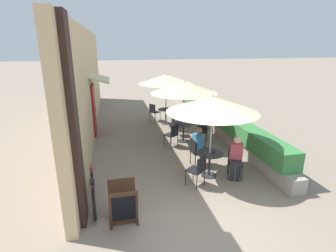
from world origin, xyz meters
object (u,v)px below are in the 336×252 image
object	(u,v)px
coffee_cup_near	(213,152)
cafe_chair_mid_back	(202,129)
patio_umbrella_mid	(184,87)
menu_board	(123,204)
coffee_cup_mid	(179,122)
cafe_chair_far_right	(179,115)
patio_table_mid	(183,129)
cafe_chair_near_left	(196,150)
bicycle_leaning	(93,191)
patio_umbrella_near	(212,104)
seated_patron_near_back	(236,156)
cafe_chair_near_right	(198,169)
patio_table_near	(210,160)
cafe_chair_mid_right	(172,134)
seated_patron_near_left	(200,145)
patio_table_far	(166,113)
coffee_cup_far	(165,109)
patio_umbrella_far	(166,79)
cafe_chair_near_back	(235,160)
cafe_chair_far_left	(154,111)
cafe_chair_mid_left	(176,124)

from	to	relation	value
coffee_cup_near	cafe_chair_mid_back	world-z (taller)	cafe_chair_mid_back
patio_umbrella_mid	menu_board	world-z (taller)	patio_umbrella_mid
coffee_cup_mid	cafe_chair_far_right	size ratio (longest dim) A/B	0.10
patio_table_mid	menu_board	world-z (taller)	menu_board
cafe_chair_near_left	bicycle_leaning	xyz separation A→B (m)	(-2.99, -1.46, -0.16)
patio_umbrella_near	menu_board	size ratio (longest dim) A/B	2.86
seated_patron_near_back	cafe_chair_near_right	bearing A→B (deg)	31.73
patio_table_near	coffee_cup_near	distance (m)	0.27
coffee_cup_mid	coffee_cup_near	bearing A→B (deg)	-86.07
patio_umbrella_near	coffee_cup_mid	xyz separation A→B (m)	(-0.12, 2.94, -1.36)
cafe_chair_mid_right	cafe_chair_mid_back	distance (m)	1.24
seated_patron_near_left	patio_table_far	world-z (taller)	seated_patron_near_left
coffee_cup_far	patio_umbrella_far	bearing A→B (deg)	50.40
patio_table_near	bicycle_leaning	distance (m)	3.26
patio_table_near	coffee_cup_mid	world-z (taller)	coffee_cup_mid
cafe_chair_near_back	cafe_chair_mid_right	distance (m)	2.86
cafe_chair_far_left	menu_board	size ratio (longest dim) A/B	1.00
patio_table_mid	patio_umbrella_far	distance (m)	2.97
cafe_chair_near_back	patio_umbrella_mid	size ratio (longest dim) A/B	0.35
cafe_chair_mid_right	cafe_chair_far_right	distance (m)	2.58
patio_table_near	cafe_chair_near_left	distance (m)	0.72
menu_board	cafe_chair_mid_left	bearing A→B (deg)	63.41
seated_patron_near_left	patio_table_mid	xyz separation A→B (m)	(0.08, 2.15, -0.18)
seated_patron_near_left	coffee_cup_mid	xyz separation A→B (m)	(-0.06, 2.22, 0.07)
patio_table_far	cafe_chair_far_left	world-z (taller)	cafe_chair_far_left
patio_table_near	cafe_chair_far_left	bearing A→B (deg)	96.27
patio_table_near	bicycle_leaning	bearing A→B (deg)	-166.46
patio_table_near	seated_patron_near_left	size ratio (longest dim) A/B	0.60
bicycle_leaning	coffee_cup_mid	bearing A→B (deg)	45.34
cafe_chair_near_back	cafe_chair_far_right	xyz separation A→B (m)	(-0.35, 5.02, 0.00)
cafe_chair_near_right	coffee_cup_far	xyz separation A→B (m)	(0.29, 5.75, 0.24)
patio_umbrella_near	cafe_chair_near_left	size ratio (longest dim) A/B	2.86
cafe_chair_near_left	cafe_chair_mid_back	xyz separation A→B (m)	(0.87, 1.92, 0.00)
cafe_chair_near_left	cafe_chair_near_right	xyz separation A→B (m)	(-0.35, -1.19, 0.00)
seated_patron_near_back	cafe_chair_mid_right	bearing A→B (deg)	-44.22
cafe_chair_far_right	bicycle_leaning	world-z (taller)	cafe_chair_far_right
patio_umbrella_mid	cafe_chair_mid_right	size ratio (longest dim) A/B	2.86
patio_umbrella_near	patio_table_mid	xyz separation A→B (m)	(0.02, 2.86, -1.60)
seated_patron_near_left	menu_board	bearing A→B (deg)	-55.04
patio_umbrella_near	bicycle_leaning	size ratio (longest dim) A/B	1.39
patio_umbrella_near	cafe_chair_mid_left	distance (m)	3.90
coffee_cup_mid	bicycle_leaning	size ratio (longest dim) A/B	0.05
cafe_chair_mid_right	cafe_chair_far_right	size ratio (longest dim) A/B	1.00
patio_umbrella_far	coffee_cup_near	bearing A→B (deg)	-87.49
cafe_chair_mid_back	cafe_chair_far_left	xyz separation A→B (m)	(-1.34, 3.25, 0.00)
seated_patron_near_left	cafe_chair_far_right	bearing A→B (deg)	166.66
cafe_chair_near_left	cafe_chair_far_left	world-z (taller)	same
patio_table_near	patio_umbrella_far	distance (m)	5.58
coffee_cup_near	patio_umbrella_mid	world-z (taller)	patio_umbrella_mid
cafe_chair_near_right	cafe_chair_near_left	bearing A→B (deg)	36.12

